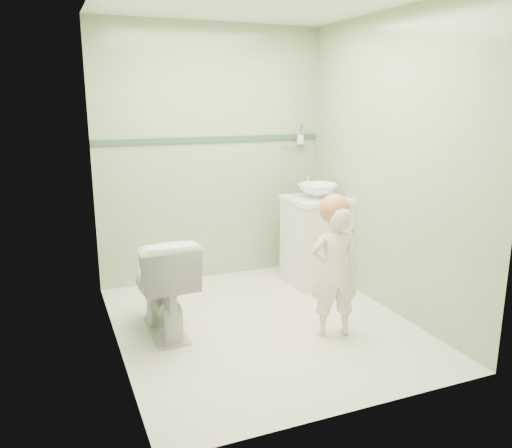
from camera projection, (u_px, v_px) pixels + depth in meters
name	position (u px, v px, depth m)	size (l,w,h in m)	color
ground	(263.00, 325.00, 4.04)	(2.50, 2.50, 0.00)	beige
room_shell	(264.00, 173.00, 3.76)	(2.50, 2.54, 2.40)	#8BAD7A
trim_stripe	(212.00, 139.00, 4.83)	(2.20, 0.02, 0.05)	#30533A
vanity	(316.00, 242.00, 4.89)	(0.52, 0.50, 0.80)	silver
counter	(317.00, 200.00, 4.79)	(0.54, 0.52, 0.04)	white
basin	(317.00, 191.00, 4.77)	(0.37, 0.37, 0.13)	white
faucet	(308.00, 179.00, 4.91)	(0.03, 0.13, 0.18)	silver
cup_holder	(300.00, 139.00, 5.11)	(0.26, 0.07, 0.21)	silver
toilet	(163.00, 284.00, 3.84)	(0.43, 0.75, 0.76)	white
toddler	(334.00, 272.00, 3.76)	(0.36, 0.24, 0.99)	white
hair_cap	(335.00, 209.00, 3.68)	(0.22, 0.22, 0.22)	#BE6F46
teal_toothbrush	(352.00, 230.00, 3.58)	(0.11, 0.14, 0.08)	#128E6F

